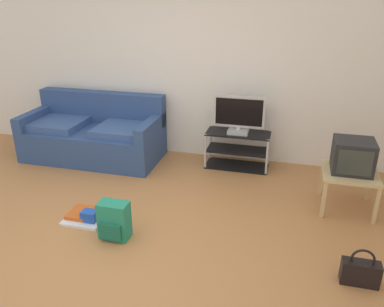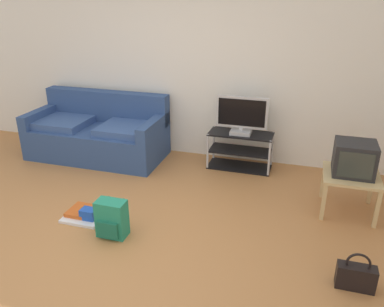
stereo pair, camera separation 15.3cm
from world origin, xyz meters
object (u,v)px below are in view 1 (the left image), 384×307
object	(u,v)px
tv_stand	(237,150)
backpack	(114,221)
couch	(94,135)
side_table	(350,177)
flat_tv	(239,115)
crt_tv	(353,156)
handbag	(360,272)
floor_tray	(85,216)

from	to	relation	value
tv_stand	backpack	world-z (taller)	tv_stand
couch	backpack	world-z (taller)	couch
side_table	backpack	size ratio (longest dim) A/B	1.51
flat_tv	crt_tv	xyz separation A→B (m)	(1.33, -0.76, -0.12)
couch	tv_stand	xyz separation A→B (m)	(2.05, 0.17, -0.08)
handbag	floor_tray	distance (m)	2.69
couch	side_table	size ratio (longest dim) A/B	3.33
couch	flat_tv	bearing A→B (deg)	4.03
couch	side_table	distance (m)	3.44
couch	handbag	distance (m)	3.87
side_table	handbag	world-z (taller)	side_table
couch	floor_tray	xyz separation A→B (m)	(0.70, -1.59, -0.29)
tv_stand	floor_tray	world-z (taller)	tv_stand
couch	backpack	size ratio (longest dim) A/B	5.04
flat_tv	backpack	size ratio (longest dim) A/B	1.77
crt_tv	handbag	bearing A→B (deg)	-90.18
couch	crt_tv	size ratio (longest dim) A/B	4.63
couch	crt_tv	distance (m)	3.45
side_table	handbag	distance (m)	1.28
couch	handbag	bearing A→B (deg)	-29.27
flat_tv	floor_tray	bearing A→B (deg)	-127.79
tv_stand	handbag	size ratio (longest dim) A/B	2.53
couch	flat_tv	xyz separation A→B (m)	(2.05, 0.14, 0.41)
flat_tv	side_table	world-z (taller)	flat_tv
side_table	tv_stand	bearing A→B (deg)	148.98
tv_stand	crt_tv	bearing A→B (deg)	-30.50
backpack	handbag	bearing A→B (deg)	16.83
handbag	couch	bearing A→B (deg)	150.73
crt_tv	handbag	size ratio (longest dim) A/B	1.23
floor_tray	side_table	bearing A→B (deg)	19.66
flat_tv	backpack	xyz separation A→B (m)	(-0.90, -1.94, -0.56)
side_table	handbag	bearing A→B (deg)	-90.19
side_table	floor_tray	bearing A→B (deg)	-160.34
tv_stand	side_table	bearing A→B (deg)	-31.02
side_table	crt_tv	distance (m)	0.24
couch	floor_tray	size ratio (longest dim) A/B	4.57
handbag	floor_tray	world-z (taller)	handbag
backpack	floor_tray	xyz separation A→B (m)	(-0.44, 0.20, -0.15)
crt_tv	couch	bearing A→B (deg)	169.62
crt_tv	flat_tv	bearing A→B (deg)	150.22
flat_tv	side_table	size ratio (longest dim) A/B	1.17
couch	handbag	world-z (taller)	couch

